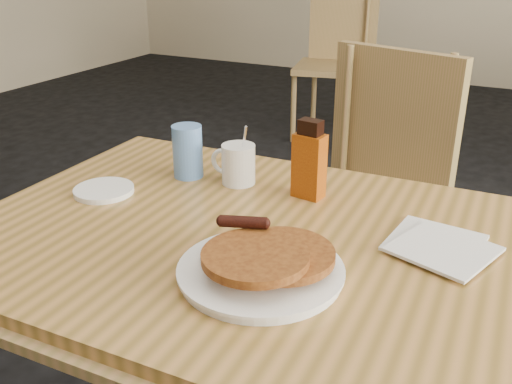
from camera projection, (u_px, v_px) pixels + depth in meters
The scene contains 9 objects.
main_table at pixel (270, 256), 1.11m from camera, with size 1.27×0.88×0.75m.
chair_main_far at pixel (380, 181), 1.79m from camera, with size 0.55×0.56×0.97m.
chair_wall_extra at pixel (337, 48), 3.87m from camera, with size 0.55×0.55×1.02m.
pancake_plate at pixel (262, 264), 0.95m from camera, with size 0.28×0.28×0.08m.
coffee_mug at pixel (237, 163), 1.32m from camera, with size 0.11×0.08×0.15m.
syrup_bottle at pixel (309, 162), 1.23m from camera, with size 0.07×0.05×0.18m.
napkin_stack at pixel (439, 246), 1.04m from camera, with size 0.21×0.22×0.01m.
blue_tumbler at pixel (188, 151), 1.35m from camera, with size 0.07×0.07×0.13m, color #5A8AD3.
side_saucer at pixel (104, 190), 1.28m from camera, with size 0.13×0.13×0.01m, color white.
Camera 1 is at (0.45, -0.84, 1.27)m, focal length 40.00 mm.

